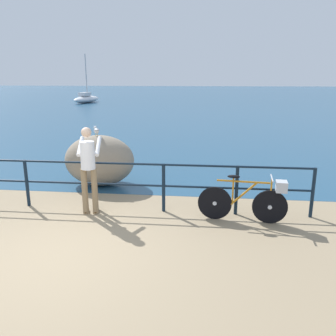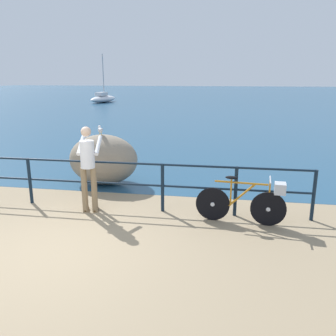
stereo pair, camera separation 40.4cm
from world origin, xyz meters
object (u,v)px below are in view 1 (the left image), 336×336
Objects in this scene: bicycle at (250,199)px; seagull at (96,130)px; sailboat at (86,99)px; person_at_railing at (89,167)px; breakwater_boulder_main at (100,160)px.

bicycle is 4.19m from seagull.
person_at_railing is at bearing -149.20° from sailboat.
seagull is 29.28m from sailboat.
person_at_railing is at bearing 162.55° from seagull.
bicycle is at bearing -29.53° from breakwater_boulder_main.
breakwater_boulder_main is 5.45× the size of seagull.
sailboat reaches higher than breakwater_boulder_main.
sailboat is (-13.38, 29.52, -0.04)m from bicycle.
seagull is at bearing 3.66° from person_at_railing.
bicycle is 0.95× the size of breakwater_boulder_main.
sailboat reaches higher than bicycle.
sailboat is at bearing -10.07° from seagull.
bicycle is at bearing -148.09° from seagull.
bicycle is at bearing -100.05° from person_at_railing.
breakwater_boulder_main is at bearing -148.67° from sailboat.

